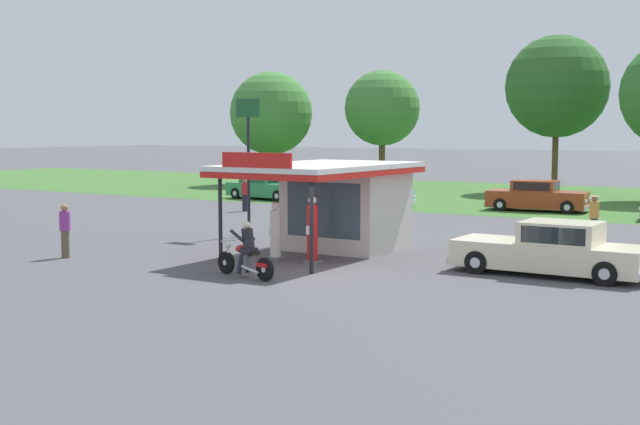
{
  "coord_description": "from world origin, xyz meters",
  "views": [
    {
      "loc": [
        12.82,
        -19.95,
        4.09
      ],
      "look_at": [
        -1.73,
        3.22,
        1.4
      ],
      "focal_mm": 47.27,
      "sensor_mm": 36.0,
      "label": 1
    }
  ],
  "objects_px": {
    "featured_classic_sedan": "(551,251)",
    "parked_car_back_row_far_left": "(361,194)",
    "gas_pump_nearside": "(275,233)",
    "parked_car_back_row_centre": "(537,197)",
    "bystander_strolling_foreground": "(594,217)",
    "motorcycle_with_rider": "(246,254)",
    "parked_car_back_row_right": "(265,187)",
    "gas_pump_offside": "(312,233)",
    "bystander_admiring_sedan": "(65,229)",
    "bystander_leaning_by_kiosk": "(245,194)",
    "roadside_pole_sign": "(248,144)"
  },
  "relations": [
    {
      "from": "gas_pump_nearside",
      "to": "featured_classic_sedan",
      "type": "distance_m",
      "value": 8.41
    },
    {
      "from": "gas_pump_nearside",
      "to": "motorcycle_with_rider",
      "type": "xyz_separation_m",
      "value": [
        1.14,
        -3.06,
        -0.18
      ]
    },
    {
      "from": "featured_classic_sedan",
      "to": "parked_car_back_row_centre",
      "type": "distance_m",
      "value": 19.44
    },
    {
      "from": "parked_car_back_row_centre",
      "to": "featured_classic_sedan",
      "type": "bearing_deg",
      "value": -71.18
    },
    {
      "from": "bystander_leaning_by_kiosk",
      "to": "gas_pump_nearside",
      "type": "bearing_deg",
      "value": -49.36
    },
    {
      "from": "parked_car_back_row_right",
      "to": "gas_pump_offside",
      "type": "bearing_deg",
      "value": -50.73
    },
    {
      "from": "gas_pump_offside",
      "to": "motorcycle_with_rider",
      "type": "bearing_deg",
      "value": -94.41
    },
    {
      "from": "motorcycle_with_rider",
      "to": "featured_classic_sedan",
      "type": "bearing_deg",
      "value": 34.48
    },
    {
      "from": "featured_classic_sedan",
      "to": "bystander_leaning_by_kiosk",
      "type": "relative_size",
      "value": 3.28
    },
    {
      "from": "parked_car_back_row_far_left",
      "to": "roadside_pole_sign",
      "type": "distance_m",
      "value": 13.86
    },
    {
      "from": "gas_pump_nearside",
      "to": "featured_classic_sedan",
      "type": "height_order",
      "value": "gas_pump_nearside"
    },
    {
      "from": "parked_car_back_row_centre",
      "to": "bystander_admiring_sedan",
      "type": "height_order",
      "value": "bystander_admiring_sedan"
    },
    {
      "from": "parked_car_back_row_centre",
      "to": "bystander_leaning_by_kiosk",
      "type": "relative_size",
      "value": 3.11
    },
    {
      "from": "parked_car_back_row_centre",
      "to": "bystander_strolling_foreground",
      "type": "xyz_separation_m",
      "value": [
        5.43,
        -10.32,
        0.19
      ]
    },
    {
      "from": "gas_pump_offside",
      "to": "motorcycle_with_rider",
      "type": "distance_m",
      "value": 3.08
    },
    {
      "from": "bystander_strolling_foreground",
      "to": "bystander_leaning_by_kiosk",
      "type": "relative_size",
      "value": 1.01
    },
    {
      "from": "parked_car_back_row_right",
      "to": "bystander_strolling_foreground",
      "type": "relative_size",
      "value": 3.09
    },
    {
      "from": "parked_car_back_row_centre",
      "to": "bystander_admiring_sedan",
      "type": "distance_m",
      "value": 24.74
    },
    {
      "from": "bystander_strolling_foreground",
      "to": "bystander_admiring_sedan",
      "type": "relative_size",
      "value": 0.98
    },
    {
      "from": "bystander_admiring_sedan",
      "to": "bystander_leaning_by_kiosk",
      "type": "relative_size",
      "value": 1.04
    },
    {
      "from": "gas_pump_nearside",
      "to": "parked_car_back_row_centre",
      "type": "distance_m",
      "value": 20.29
    },
    {
      "from": "bystander_leaning_by_kiosk",
      "to": "bystander_admiring_sedan",
      "type": "bearing_deg",
      "value": -73.59
    },
    {
      "from": "parked_car_back_row_centre",
      "to": "bystander_strolling_foreground",
      "type": "distance_m",
      "value": 11.66
    },
    {
      "from": "bystander_admiring_sedan",
      "to": "roadside_pole_sign",
      "type": "xyz_separation_m",
      "value": [
        1.53,
        7.73,
        2.65
      ]
    },
    {
      "from": "parked_car_back_row_far_left",
      "to": "bystander_leaning_by_kiosk",
      "type": "height_order",
      "value": "bystander_leaning_by_kiosk"
    },
    {
      "from": "motorcycle_with_rider",
      "to": "bystander_leaning_by_kiosk",
      "type": "height_order",
      "value": "bystander_leaning_by_kiosk"
    },
    {
      "from": "featured_classic_sedan",
      "to": "parked_car_back_row_far_left",
      "type": "xyz_separation_m",
      "value": [
        -15.15,
        16.01,
        -0.0
      ]
    },
    {
      "from": "motorcycle_with_rider",
      "to": "parked_car_back_row_right",
      "type": "distance_m",
      "value": 26.61
    },
    {
      "from": "bystander_admiring_sedan",
      "to": "bystander_leaning_by_kiosk",
      "type": "xyz_separation_m",
      "value": [
        -4.56,
        15.49,
        -0.04
      ]
    },
    {
      "from": "bystander_leaning_by_kiosk",
      "to": "bystander_strolling_foreground",
      "type": "bearing_deg",
      "value": -7.52
    },
    {
      "from": "bystander_admiring_sedan",
      "to": "gas_pump_nearside",
      "type": "bearing_deg",
      "value": 28.64
    },
    {
      "from": "bystander_admiring_sedan",
      "to": "bystander_strolling_foreground",
      "type": "bearing_deg",
      "value": 44.59
    },
    {
      "from": "roadside_pole_sign",
      "to": "featured_classic_sedan",
      "type": "bearing_deg",
      "value": -12.0
    },
    {
      "from": "gas_pump_nearside",
      "to": "roadside_pole_sign",
      "type": "distance_m",
      "value": 6.85
    },
    {
      "from": "parked_car_back_row_right",
      "to": "bystander_strolling_foreground",
      "type": "xyz_separation_m",
      "value": [
        21.37,
        -8.94,
        0.2
      ]
    },
    {
      "from": "bystander_strolling_foreground",
      "to": "motorcycle_with_rider",
      "type": "bearing_deg",
      "value": -115.7
    },
    {
      "from": "gas_pump_offside",
      "to": "bystander_admiring_sedan",
      "type": "distance_m",
      "value": 8.01
    },
    {
      "from": "bystander_strolling_foreground",
      "to": "gas_pump_nearside",
      "type": "bearing_deg",
      "value": -126.72
    },
    {
      "from": "roadside_pole_sign",
      "to": "gas_pump_nearside",
      "type": "bearing_deg",
      "value": -45.43
    },
    {
      "from": "parked_car_back_row_far_left",
      "to": "bystander_admiring_sedan",
      "type": "bearing_deg",
      "value": -87.31
    },
    {
      "from": "bystander_admiring_sedan",
      "to": "bystander_leaning_by_kiosk",
      "type": "height_order",
      "value": "bystander_admiring_sedan"
    },
    {
      "from": "motorcycle_with_rider",
      "to": "roadside_pole_sign",
      "type": "bearing_deg",
      "value": 126.39
    },
    {
      "from": "motorcycle_with_rider",
      "to": "gas_pump_nearside",
      "type": "bearing_deg",
      "value": 110.5
    },
    {
      "from": "gas_pump_offside",
      "to": "parked_car_back_row_far_left",
      "type": "bearing_deg",
      "value": 115.03
    },
    {
      "from": "gas_pump_offside",
      "to": "motorcycle_with_rider",
      "type": "relative_size",
      "value": 0.91
    },
    {
      "from": "parked_car_back_row_far_left",
      "to": "parked_car_back_row_right",
      "type": "bearing_deg",
      "value": 171.85
    },
    {
      "from": "bystander_admiring_sedan",
      "to": "parked_car_back_row_right",
      "type": "bearing_deg",
      "value": 110.06
    },
    {
      "from": "parked_car_back_row_far_left",
      "to": "parked_car_back_row_right",
      "type": "xyz_separation_m",
      "value": [
        -7.07,
        1.01,
        0.02
      ]
    },
    {
      "from": "gas_pump_nearside",
      "to": "parked_car_back_row_right",
      "type": "distance_m",
      "value": 23.45
    },
    {
      "from": "gas_pump_nearside",
      "to": "bystander_admiring_sedan",
      "type": "bearing_deg",
      "value": -151.36
    }
  ]
}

